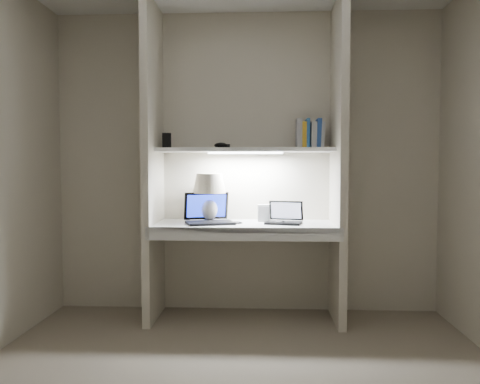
# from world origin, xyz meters

# --- Properties ---
(back_wall) EXTENTS (3.20, 0.01, 2.50)m
(back_wall) POSITION_xyz_m (0.00, 1.50, 1.25)
(back_wall) COLOR beige
(back_wall) RESTS_ON floor
(alcove_panel_left) EXTENTS (0.06, 0.55, 2.50)m
(alcove_panel_left) POSITION_xyz_m (-0.73, 1.23, 1.25)
(alcove_panel_left) COLOR beige
(alcove_panel_left) RESTS_ON floor
(alcove_panel_right) EXTENTS (0.06, 0.55, 2.50)m
(alcove_panel_right) POSITION_xyz_m (0.73, 1.23, 1.25)
(alcove_panel_right) COLOR beige
(alcove_panel_right) RESTS_ON floor
(desk) EXTENTS (1.40, 0.55, 0.04)m
(desk) POSITION_xyz_m (0.00, 1.23, 0.75)
(desk) COLOR white
(desk) RESTS_ON alcove_panel_left
(desk_apron) EXTENTS (1.46, 0.03, 0.10)m
(desk_apron) POSITION_xyz_m (0.00, 0.96, 0.72)
(desk_apron) COLOR silver
(desk_apron) RESTS_ON desk
(shelf) EXTENTS (1.40, 0.36, 0.03)m
(shelf) POSITION_xyz_m (0.00, 1.32, 1.35)
(shelf) COLOR silver
(shelf) RESTS_ON back_wall
(strip_light) EXTENTS (0.60, 0.04, 0.02)m
(strip_light) POSITION_xyz_m (0.00, 1.32, 1.33)
(strip_light) COLOR white
(strip_light) RESTS_ON shelf
(table_lamp) EXTENTS (0.27, 0.27, 0.39)m
(table_lamp) POSITION_xyz_m (-0.29, 1.31, 1.03)
(table_lamp) COLOR white
(table_lamp) RESTS_ON desk
(laptop_main) EXTENTS (0.43, 0.40, 0.24)m
(laptop_main) POSITION_xyz_m (-0.29, 1.21, 0.82)
(laptop_main) COLOR black
(laptop_main) RESTS_ON desk
(laptop_netbook) EXTENTS (0.32, 0.29, 0.17)m
(laptop_netbook) POSITION_xyz_m (0.31, 1.22, 0.81)
(laptop_netbook) COLOR black
(laptop_netbook) RESTS_ON desk
(speaker) EXTENTS (0.10, 0.07, 0.14)m
(speaker) POSITION_xyz_m (0.15, 1.36, 0.84)
(speaker) COLOR silver
(speaker) RESTS_ON desk
(mouse) EXTENTS (0.10, 0.07, 0.03)m
(mouse) POSITION_xyz_m (0.28, 1.17, 0.79)
(mouse) COLOR black
(mouse) RESTS_ON desk
(cable_coil) EXTENTS (0.12, 0.12, 0.01)m
(cable_coil) POSITION_xyz_m (-0.07, 1.19, 0.78)
(cable_coil) COLOR black
(cable_coil) RESTS_ON desk
(sticky_note) EXTENTS (0.08, 0.08, 0.00)m
(sticky_note) POSITION_xyz_m (-0.36, 1.26, 0.77)
(sticky_note) COLOR yellow
(sticky_note) RESTS_ON desk
(book_row) EXTENTS (0.23, 0.16, 0.24)m
(book_row) POSITION_xyz_m (0.52, 1.38, 1.48)
(book_row) COLOR #B9B9B9
(book_row) RESTS_ON shelf
(shelf_box) EXTENTS (0.08, 0.07, 0.12)m
(shelf_box) POSITION_xyz_m (-0.64, 1.33, 1.43)
(shelf_box) COLOR black
(shelf_box) RESTS_ON shelf
(shelf_gadget) EXTENTS (0.11, 0.08, 0.05)m
(shelf_gadget) POSITION_xyz_m (-0.20, 1.35, 1.39)
(shelf_gadget) COLOR black
(shelf_gadget) RESTS_ON shelf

